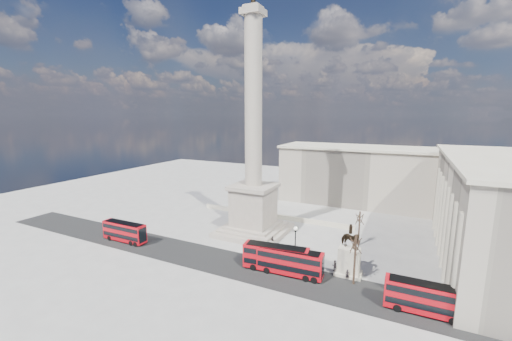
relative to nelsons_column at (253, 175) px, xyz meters
The scene contains 18 objects.
ground 13.85m from the nelsons_column, 90.00° to the right, with size 180.00×180.00×0.00m, color #A09E98.
asphalt_road 20.41m from the nelsons_column, 71.57° to the right, with size 120.00×9.00×0.01m, color black.
nelsons_column is the anchor object (origin of this frame).
balustrade_wall 16.55m from the nelsons_column, 90.00° to the left, with size 40.00×0.60×1.10m, color beige.
building_east 45.42m from the nelsons_column, ahead, with size 19.00×46.00×18.60m.
building_northeast 40.57m from the nelsons_column, 60.26° to the left, with size 51.00×17.00×16.60m.
red_bus_a 28.89m from the nelsons_column, 143.15° to the right, with size 9.99×2.47×4.04m.
red_bus_b 22.25m from the nelsons_column, 45.83° to the right, with size 10.82×3.02×4.34m.
red_bus_c 20.64m from the nelsons_column, 51.16° to the right, with size 11.08×3.73×4.41m.
red_bus_d 38.30m from the nelsons_column, 25.53° to the right, with size 10.40×2.58×4.21m.
victorian_lamp 19.63m from the nelsons_column, 40.00° to the right, with size 0.63×0.63×7.30m.
equestrian_statue 26.18m from the nelsons_column, 23.96° to the right, with size 4.18×3.13×8.65m.
bare_tree_near 27.19m from the nelsons_column, 27.90° to the right, with size 1.92×1.92×8.41m.
bare_tree_mid 23.16m from the nelsons_column, ahead, with size 1.94×1.94×7.35m.
bare_tree_far 42.28m from the nelsons_column, ahead, with size 1.80×1.80×7.34m.
pedestrian_walking 27.83m from the nelsons_column, 27.31° to the right, with size 0.61×0.40×1.66m, color black.
pedestrian_standing 24.98m from the nelsons_column, 25.39° to the right, with size 0.87×0.68×1.80m, color black.
pedestrian_crossing 14.43m from the nelsons_column, 35.57° to the right, with size 1.13×0.47×1.93m, color black.
Camera 1 is at (29.44, -53.85, 25.70)m, focal length 22.00 mm.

